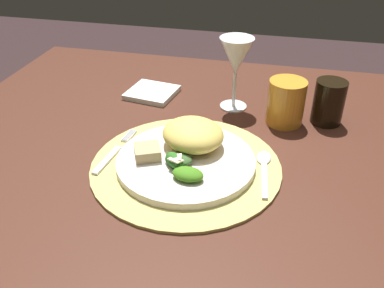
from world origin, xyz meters
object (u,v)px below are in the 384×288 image
at_px(dinner_plate, 186,161).
at_px(spoon, 264,165).
at_px(amber_tumbler, 286,102).
at_px(napkin, 152,93).
at_px(wine_glass, 236,58).
at_px(dark_tumbler, 329,102).
at_px(fork, 114,153).
at_px(dining_table, 191,203).

height_order(dinner_plate, spoon, dinner_plate).
bearing_deg(amber_tumbler, napkin, 168.47).
distance_m(napkin, wine_glass, 0.23).
relative_size(amber_tumbler, dark_tumbler, 1.02).
relative_size(napkin, wine_glass, 0.67).
bearing_deg(wine_glass, spoon, -68.61).
relative_size(fork, wine_glass, 0.97).
distance_m(dinner_plate, dark_tumbler, 0.35).
bearing_deg(wine_glass, dark_tumbler, -6.64).
xyz_separation_m(napkin, dark_tumbler, (0.41, -0.04, 0.04)).
xyz_separation_m(dinner_plate, dark_tumbler, (0.26, 0.24, 0.04)).
distance_m(dining_table, dinner_plate, 0.18).
height_order(dining_table, amber_tumbler, amber_tumbler).
height_order(dining_table, fork, fork).
distance_m(dinner_plate, amber_tumbler, 0.27).
distance_m(fork, wine_glass, 0.34).
bearing_deg(dark_tumbler, dinner_plate, -137.56).
bearing_deg(dining_table, dinner_plate, -83.31).
relative_size(wine_glass, amber_tumbler, 1.69).
xyz_separation_m(spoon, wine_glass, (-0.09, 0.23, 0.11)).
bearing_deg(spoon, dark_tumbler, 60.74).
xyz_separation_m(dining_table, fork, (-0.13, -0.07, 0.16)).
bearing_deg(napkin, wine_glass, -5.27).
distance_m(dining_table, dark_tumbler, 0.37).
distance_m(napkin, dark_tumbler, 0.42).
relative_size(dinner_plate, spoon, 1.78).
height_order(fork, napkin, napkin).
xyz_separation_m(dining_table, spoon, (0.15, -0.05, 0.16)).
height_order(napkin, wine_glass, wine_glass).
bearing_deg(amber_tumbler, dinner_plate, -128.37).
height_order(wine_glass, amber_tumbler, wine_glass).
relative_size(dining_table, amber_tumbler, 11.37).
relative_size(dining_table, spoon, 7.75).
xyz_separation_m(spoon, dark_tumbler, (0.12, 0.21, 0.04)).
xyz_separation_m(dining_table, dark_tumbler, (0.27, 0.16, 0.20)).
bearing_deg(fork, dining_table, 28.41).
relative_size(dinner_plate, dark_tumbler, 2.66).
relative_size(dinner_plate, amber_tumbler, 2.61).
distance_m(spoon, dark_tumbler, 0.24).
relative_size(fork, dark_tumbler, 1.68).
bearing_deg(napkin, dark_tumbler, -5.96).
distance_m(dinner_plate, napkin, 0.32).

